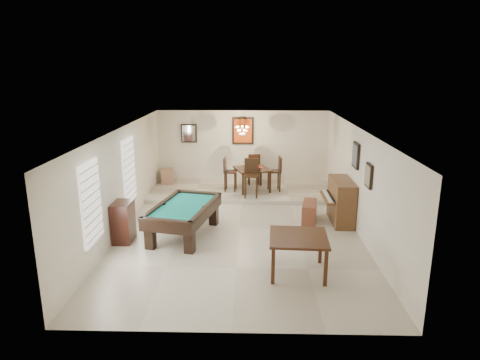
{
  "coord_description": "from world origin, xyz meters",
  "views": [
    {
      "loc": [
        0.29,
        -10.42,
        4.11
      ],
      "look_at": [
        0.0,
        0.6,
        1.15
      ],
      "focal_mm": 32.0,
      "sensor_mm": 36.0,
      "label": 1
    }
  ],
  "objects_px": {
    "piano_bench": "(309,212)",
    "flower_vase": "(252,161)",
    "chandelier": "(242,127)",
    "apothecary_chest": "(123,222)",
    "square_table": "(298,255)",
    "dining_table": "(252,177)",
    "upright_piano": "(336,201)",
    "dining_chair_south": "(251,178)",
    "dining_chair_north": "(254,169)",
    "dining_chair_east": "(274,174)",
    "dining_chair_west": "(230,174)",
    "corner_bench": "(167,176)",
    "pool_table": "(184,221)"
  },
  "relations": [
    {
      "from": "upright_piano",
      "to": "dining_table",
      "type": "relative_size",
      "value": 1.34
    },
    {
      "from": "upright_piano",
      "to": "dining_chair_north",
      "type": "bearing_deg",
      "value": 123.52
    },
    {
      "from": "square_table",
      "to": "upright_piano",
      "type": "bearing_deg",
      "value": 66.11
    },
    {
      "from": "piano_bench",
      "to": "dining_chair_north",
      "type": "distance_m",
      "value": 3.63
    },
    {
      "from": "dining_chair_south",
      "to": "corner_bench",
      "type": "height_order",
      "value": "dining_chair_south"
    },
    {
      "from": "square_table",
      "to": "corner_bench",
      "type": "height_order",
      "value": "square_table"
    },
    {
      "from": "piano_bench",
      "to": "chandelier",
      "type": "height_order",
      "value": "chandelier"
    },
    {
      "from": "dining_chair_north",
      "to": "dining_chair_east",
      "type": "bearing_deg",
      "value": 124.3
    },
    {
      "from": "upright_piano",
      "to": "flower_vase",
      "type": "bearing_deg",
      "value": 131.29
    },
    {
      "from": "dining_chair_north",
      "to": "dining_chair_south",
      "type": "bearing_deg",
      "value": 79.98
    },
    {
      "from": "pool_table",
      "to": "dining_table",
      "type": "xyz_separation_m",
      "value": [
        1.7,
        3.65,
        0.17
      ]
    },
    {
      "from": "dining_table",
      "to": "square_table",
      "type": "bearing_deg",
      "value": -80.63
    },
    {
      "from": "pool_table",
      "to": "apothecary_chest",
      "type": "height_order",
      "value": "apothecary_chest"
    },
    {
      "from": "square_table",
      "to": "apothecary_chest",
      "type": "xyz_separation_m",
      "value": [
        -4.02,
        1.54,
        0.09
      ]
    },
    {
      "from": "dining_chair_south",
      "to": "chandelier",
      "type": "height_order",
      "value": "chandelier"
    },
    {
      "from": "apothecary_chest",
      "to": "chandelier",
      "type": "height_order",
      "value": "chandelier"
    },
    {
      "from": "apothecary_chest",
      "to": "dining_chair_north",
      "type": "bearing_deg",
      "value": 56.81
    },
    {
      "from": "piano_bench",
      "to": "flower_vase",
      "type": "relative_size",
      "value": 4.28
    },
    {
      "from": "dining_table",
      "to": "dining_chair_west",
      "type": "bearing_deg",
      "value": -177.92
    },
    {
      "from": "piano_bench",
      "to": "flower_vase",
      "type": "distance_m",
      "value": 3.07
    },
    {
      "from": "dining_chair_south",
      "to": "flower_vase",
      "type": "bearing_deg",
      "value": 89.71
    },
    {
      "from": "dining_chair_north",
      "to": "square_table",
      "type": "bearing_deg",
      "value": 90.89
    },
    {
      "from": "apothecary_chest",
      "to": "dining_chair_north",
      "type": "relative_size",
      "value": 0.9
    },
    {
      "from": "piano_bench",
      "to": "chandelier",
      "type": "xyz_separation_m",
      "value": [
        -1.89,
        2.56,
        1.94
      ]
    },
    {
      "from": "dining_chair_west",
      "to": "upright_piano",
      "type": "bearing_deg",
      "value": -125.57
    },
    {
      "from": "dining_chair_south",
      "to": "dining_chair_east",
      "type": "bearing_deg",
      "value": 47.12
    },
    {
      "from": "upright_piano",
      "to": "dining_chair_east",
      "type": "distance_m",
      "value": 2.99
    },
    {
      "from": "dining_chair_east",
      "to": "piano_bench",
      "type": "bearing_deg",
      "value": 12.02
    },
    {
      "from": "piano_bench",
      "to": "corner_bench",
      "type": "distance_m",
      "value": 5.65
    },
    {
      "from": "pool_table",
      "to": "corner_bench",
      "type": "relative_size",
      "value": 4.36
    },
    {
      "from": "pool_table",
      "to": "flower_vase",
      "type": "distance_m",
      "value": 4.09
    },
    {
      "from": "piano_bench",
      "to": "dining_table",
      "type": "relative_size",
      "value": 0.89
    },
    {
      "from": "upright_piano",
      "to": "corner_bench",
      "type": "height_order",
      "value": "upright_piano"
    },
    {
      "from": "square_table",
      "to": "chandelier",
      "type": "relative_size",
      "value": 1.92
    },
    {
      "from": "dining_chair_east",
      "to": "dining_table",
      "type": "bearing_deg",
      "value": -96.16
    },
    {
      "from": "dining_table",
      "to": "flower_vase",
      "type": "bearing_deg",
      "value": 0.0
    },
    {
      "from": "dining_table",
      "to": "chandelier",
      "type": "bearing_deg",
      "value": 171.72
    },
    {
      "from": "square_table",
      "to": "dining_chair_east",
      "type": "height_order",
      "value": "dining_chair_east"
    },
    {
      "from": "chandelier",
      "to": "apothecary_chest",
      "type": "bearing_deg",
      "value": -124.08
    },
    {
      "from": "dining_chair_south",
      "to": "dining_chair_west",
      "type": "distance_m",
      "value": 0.98
    },
    {
      "from": "upright_piano",
      "to": "piano_bench",
      "type": "bearing_deg",
      "value": 175.51
    },
    {
      "from": "dining_table",
      "to": "corner_bench",
      "type": "xyz_separation_m",
      "value": [
        -2.98,
        0.85,
        -0.19
      ]
    },
    {
      "from": "square_table",
      "to": "upright_piano",
      "type": "height_order",
      "value": "upright_piano"
    },
    {
      "from": "square_table",
      "to": "flower_vase",
      "type": "relative_size",
      "value": 5.28
    },
    {
      "from": "upright_piano",
      "to": "apothecary_chest",
      "type": "distance_m",
      "value": 5.55
    },
    {
      "from": "pool_table",
      "to": "piano_bench",
      "type": "height_order",
      "value": "pool_table"
    },
    {
      "from": "apothecary_chest",
      "to": "corner_bench",
      "type": "bearing_deg",
      "value": 88.65
    },
    {
      "from": "dining_table",
      "to": "dining_chair_east",
      "type": "relative_size",
      "value": 0.93
    },
    {
      "from": "dining_table",
      "to": "dining_chair_east",
      "type": "bearing_deg",
      "value": 0.35
    },
    {
      "from": "dining_chair_east",
      "to": "chandelier",
      "type": "distance_m",
      "value": 1.85
    }
  ]
}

